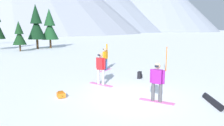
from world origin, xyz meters
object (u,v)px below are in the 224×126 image
(snowboarder_midground, at_px, (101,68))
(backpack_orange, at_px, (61,95))
(snowboarder_background, at_px, (105,58))
(pine_tree_tall, at_px, (19,35))
(trail_marker_pole, at_px, (166,59))
(pine_tree_slender, at_px, (50,27))
(snowboarder_foreground, at_px, (157,82))
(loose_snowboard_near_right, at_px, (213,101))
(backpack_black, at_px, (140,75))
(pine_tree_leaning, at_px, (36,25))

(snowboarder_midground, relative_size, backpack_orange, 3.27)
(snowboarder_background, relative_size, pine_tree_tall, 0.47)
(trail_marker_pole, relative_size, pine_tree_slender, 0.29)
(snowboarder_background, height_order, trail_marker_pole, snowboarder_background)
(snowboarder_midground, relative_size, pine_tree_slender, 0.28)
(snowboarder_foreground, bearing_deg, pine_tree_slender, 100.50)
(loose_snowboard_near_right, distance_m, backpack_black, 5.06)
(snowboarder_foreground, xyz_separation_m, pine_tree_tall, (-9.05, 23.27, 1.41))
(snowboarder_foreground, height_order, backpack_black, snowboarder_foreground)
(snowboarder_foreground, bearing_deg, loose_snowboard_near_right, -21.55)
(backpack_black, relative_size, pine_tree_slender, 0.07)
(pine_tree_tall, distance_m, pine_tree_leaning, 3.98)
(backpack_black, bearing_deg, snowboarder_midground, -163.29)
(snowboarder_background, distance_m, trail_marker_pole, 4.50)
(pine_tree_slender, bearing_deg, snowboarder_foreground, -79.50)
(backpack_orange, height_order, trail_marker_pole, trail_marker_pole)
(trail_marker_pole, relative_size, pine_tree_leaning, 0.26)
(snowboarder_foreground, distance_m, snowboarder_background, 7.15)
(trail_marker_pole, bearing_deg, snowboarder_foreground, -123.05)
(pine_tree_slender, bearing_deg, backpack_orange, -87.48)
(snowboarder_midground, height_order, snowboarder_background, snowboarder_background)
(snowboarder_background, bearing_deg, pine_tree_leaning, 108.48)
(backpack_orange, bearing_deg, snowboarder_foreground, -22.70)
(snowboarder_foreground, relative_size, pine_tree_slender, 0.27)
(loose_snowboard_near_right, height_order, backpack_black, backpack_black)
(backpack_black, height_order, pine_tree_tall, pine_tree_tall)
(pine_tree_tall, bearing_deg, loose_snowboard_near_right, -65.11)
(snowboarder_midground, xyz_separation_m, pine_tree_slender, (-3.33, 24.10, 2.50))
(snowboarder_background, height_order, pine_tree_tall, pine_tree_tall)
(backpack_orange, bearing_deg, trail_marker_pole, 27.67)
(snowboarder_background, relative_size, trail_marker_pole, 1.09)
(snowboarder_foreground, relative_size, snowboarder_background, 0.85)
(snowboarder_foreground, relative_size, loose_snowboard_near_right, 0.93)
(pine_tree_slender, relative_size, pine_tree_tall, 1.51)
(pine_tree_tall, bearing_deg, pine_tree_leaning, 56.64)
(snowboarder_foreground, distance_m, trail_marker_pole, 6.73)
(snowboarder_foreground, relative_size, trail_marker_pole, 0.93)
(pine_tree_slender, bearing_deg, backpack_black, -75.56)
(snowboarder_midground, xyz_separation_m, backpack_black, (2.67, 0.80, -0.74))
(pine_tree_leaning, bearing_deg, snowboarder_midground, -77.14)
(loose_snowboard_near_right, height_order, trail_marker_pole, trail_marker_pole)
(snowboarder_background, bearing_deg, pine_tree_tall, 117.68)
(snowboarder_midground, xyz_separation_m, pine_tree_tall, (-7.31, 20.01, 1.34))
(trail_marker_pole, bearing_deg, pine_tree_leaning, 117.27)
(pine_tree_tall, bearing_deg, backpack_orange, -76.70)
(snowboarder_midground, relative_size, trail_marker_pole, 0.99)
(pine_tree_tall, relative_size, pine_tree_leaning, 0.61)
(pine_tree_slender, height_order, pine_tree_leaning, pine_tree_leaning)
(backpack_black, xyz_separation_m, pine_tree_tall, (-9.98, 19.21, 2.08))
(pine_tree_slender, bearing_deg, trail_marker_pole, -68.08)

